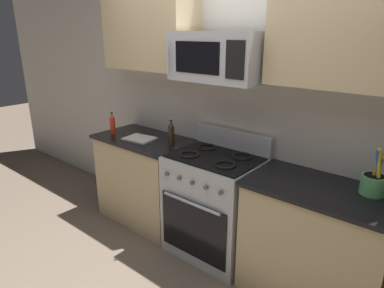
{
  "coord_description": "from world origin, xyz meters",
  "views": [
    {
      "loc": [
        1.55,
        -1.54,
        1.92
      ],
      "look_at": [
        -0.16,
        0.51,
        1.03
      ],
      "focal_mm": 31.67,
      "sensor_mm": 36.0,
      "label": 1
    }
  ],
  "objects_px": {
    "range_oven": "(214,204)",
    "cutting_board": "(140,139)",
    "microwave": "(220,57)",
    "bottle_soy": "(171,133)",
    "bottle_hot_sauce": "(112,124)",
    "utensil_crock": "(373,183)"
  },
  "relations": [
    {
      "from": "utensil_crock",
      "to": "bottle_soy",
      "type": "xyz_separation_m",
      "value": [
        -1.71,
        -0.09,
        0.03
      ]
    },
    {
      "from": "range_oven",
      "to": "microwave",
      "type": "bearing_deg",
      "value": 90.05
    },
    {
      "from": "microwave",
      "to": "bottle_hot_sauce",
      "type": "relative_size",
      "value": 3.29
    },
    {
      "from": "cutting_board",
      "to": "bottle_soy",
      "type": "relative_size",
      "value": 1.21
    },
    {
      "from": "bottle_soy",
      "to": "bottle_hot_sauce",
      "type": "bearing_deg",
      "value": -169.43
    },
    {
      "from": "range_oven",
      "to": "utensil_crock",
      "type": "height_order",
      "value": "utensil_crock"
    },
    {
      "from": "cutting_board",
      "to": "bottle_soy",
      "type": "bearing_deg",
      "value": 14.17
    },
    {
      "from": "bottle_soy",
      "to": "microwave",
      "type": "bearing_deg",
      "value": 0.03
    },
    {
      "from": "range_oven",
      "to": "bottle_hot_sauce",
      "type": "bearing_deg",
      "value": -175.09
    },
    {
      "from": "utensil_crock",
      "to": "cutting_board",
      "type": "distance_m",
      "value": 2.06
    },
    {
      "from": "range_oven",
      "to": "bottle_soy",
      "type": "height_order",
      "value": "bottle_soy"
    },
    {
      "from": "microwave",
      "to": "cutting_board",
      "type": "height_order",
      "value": "microwave"
    },
    {
      "from": "cutting_board",
      "to": "bottle_hot_sauce",
      "type": "xyz_separation_m",
      "value": [
        -0.36,
        -0.04,
        0.1
      ]
    },
    {
      "from": "range_oven",
      "to": "cutting_board",
      "type": "xyz_separation_m",
      "value": [
        -0.88,
        -0.06,
        0.44
      ]
    },
    {
      "from": "utensil_crock",
      "to": "bottle_soy",
      "type": "height_order",
      "value": "utensil_crock"
    },
    {
      "from": "microwave",
      "to": "cutting_board",
      "type": "xyz_separation_m",
      "value": [
        -0.88,
        -0.09,
        -0.82
      ]
    },
    {
      "from": "microwave",
      "to": "bottle_hot_sauce",
      "type": "xyz_separation_m",
      "value": [
        -1.23,
        -0.13,
        -0.72
      ]
    },
    {
      "from": "range_oven",
      "to": "cutting_board",
      "type": "height_order",
      "value": "range_oven"
    },
    {
      "from": "range_oven",
      "to": "utensil_crock",
      "type": "relative_size",
      "value": 3.3
    },
    {
      "from": "cutting_board",
      "to": "range_oven",
      "type": "bearing_deg",
      "value": 4.05
    },
    {
      "from": "utensil_crock",
      "to": "microwave",
      "type": "bearing_deg",
      "value": -175.65
    },
    {
      "from": "microwave",
      "to": "utensil_crock",
      "type": "height_order",
      "value": "microwave"
    }
  ]
}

